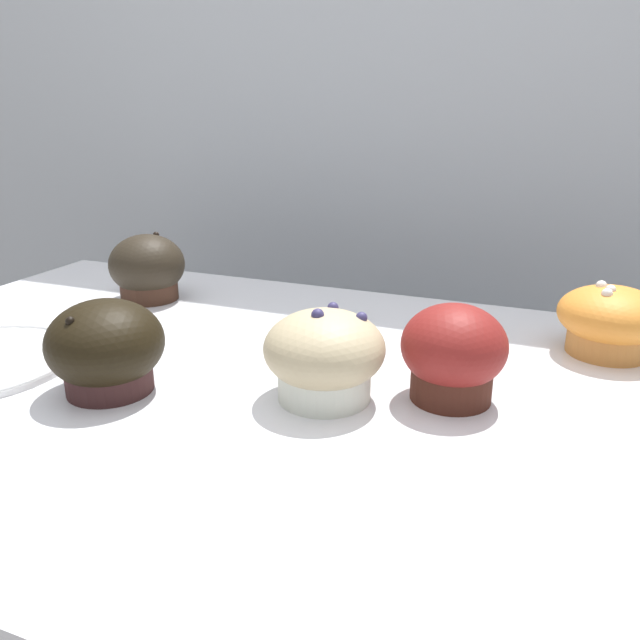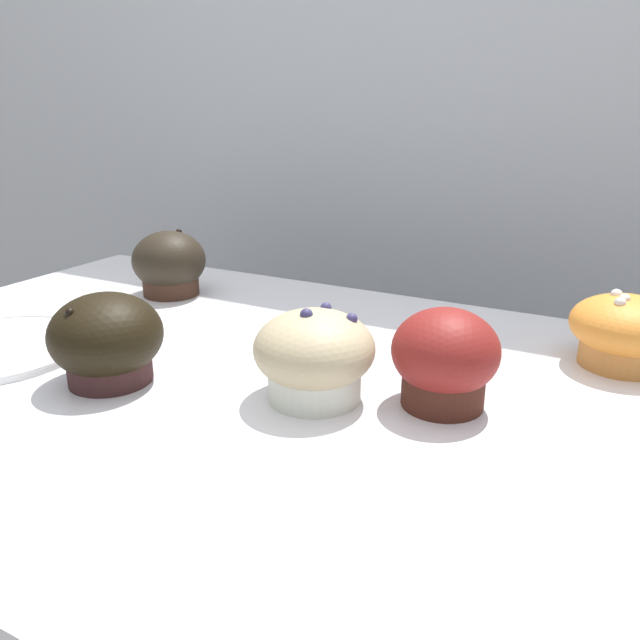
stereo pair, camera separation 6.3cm
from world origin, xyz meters
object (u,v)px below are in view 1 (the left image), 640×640
object	(u,v)px
muffin_back_left	(610,320)
muffin_back_right	(453,354)
muffin_front_right	(106,349)
muffin_front_left	(324,356)
muffin_front_center	(147,269)

from	to	relation	value
muffin_back_left	muffin_back_right	distance (m)	0.22
muffin_front_right	muffin_front_left	bearing A→B (deg)	17.13
muffin_front_center	muffin_back_left	bearing A→B (deg)	1.74
muffin_front_left	muffin_front_right	size ratio (longest dim) A/B	1.03
muffin_front_center	muffin_front_right	world-z (taller)	muffin_front_center
muffin_front_center	muffin_front_right	distance (m)	0.29
muffin_back_left	muffin_front_left	bearing A→B (deg)	-138.86
muffin_back_right	muffin_front_right	xyz separation A→B (m)	(-0.30, -0.10, -0.00)
muffin_back_left	muffin_front_center	bearing A→B (deg)	-178.26
muffin_back_left	muffin_front_left	xyz separation A→B (m)	(-0.24, -0.21, 0.00)
muffin_front_center	muffin_back_right	distance (m)	0.46
muffin_front_right	muffin_back_left	bearing A→B (deg)	31.95
muffin_front_center	muffin_back_left	xyz separation A→B (m)	(0.57, 0.02, -0.00)
muffin_back_right	muffin_front_left	world-z (taller)	muffin_back_right
muffin_front_center	muffin_back_right	size ratio (longest dim) A/B	1.07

